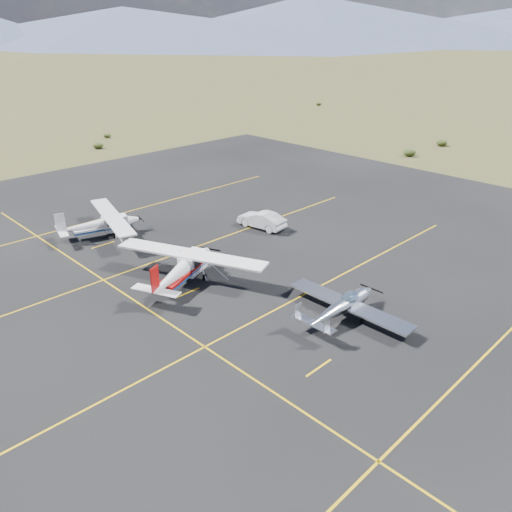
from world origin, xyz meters
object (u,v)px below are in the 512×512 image
aircraft_cessna (183,268)px  aircraft_plain (100,224)px  sedan (262,220)px  aircraft_low_wing (343,306)px

aircraft_cessna → aircraft_plain: 11.53m
sedan → aircraft_low_wing: bearing=54.8°
aircraft_plain → sedan: size_ratio=2.26×
aircraft_plain → aircraft_low_wing: bearing=-64.2°
aircraft_low_wing → aircraft_cessna: size_ratio=0.79×
aircraft_plain → sedan: bearing=-20.4°
aircraft_cessna → aircraft_plain: aircraft_cessna is taller
aircraft_cessna → sedan: 11.63m
sedan → aircraft_cessna: bearing=9.9°
aircraft_low_wing → aircraft_plain: 22.01m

